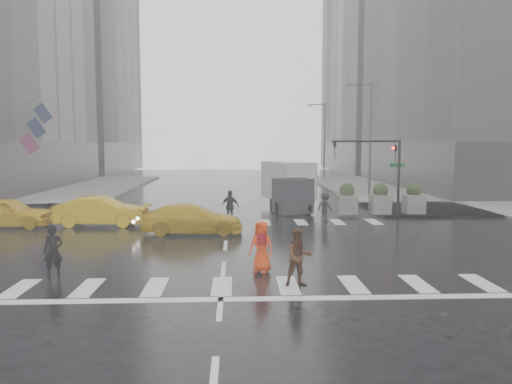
{
  "coord_description": "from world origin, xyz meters",
  "views": [
    {
      "loc": [
        0.39,
        -20.71,
        4.3
      ],
      "look_at": [
        1.37,
        2.0,
        2.06
      ],
      "focal_mm": 35.0,
      "sensor_mm": 36.0,
      "label": 1
    }
  ],
  "objects_px": {
    "pedestrian_brown": "(299,257)",
    "box_truck": "(289,184)",
    "traffic_signal_pole": "(382,162)",
    "pedestrian_orange": "(261,246)",
    "taxi_front": "(7,212)",
    "taxi_mid": "(101,211)"
  },
  "relations": [
    {
      "from": "pedestrian_brown",
      "to": "taxi_front",
      "type": "bearing_deg",
      "value": 130.25
    },
    {
      "from": "taxi_front",
      "to": "taxi_mid",
      "type": "height_order",
      "value": "taxi_front"
    },
    {
      "from": "box_truck",
      "to": "pedestrian_orange",
      "type": "bearing_deg",
      "value": -118.51
    },
    {
      "from": "taxi_mid",
      "to": "box_truck",
      "type": "xyz_separation_m",
      "value": [
        10.48,
        5.97,
        0.87
      ]
    },
    {
      "from": "traffic_signal_pole",
      "to": "pedestrian_brown",
      "type": "bearing_deg",
      "value": -115.43
    },
    {
      "from": "pedestrian_brown",
      "to": "box_truck",
      "type": "relative_size",
      "value": 0.31
    },
    {
      "from": "taxi_front",
      "to": "traffic_signal_pole",
      "type": "bearing_deg",
      "value": -80.63
    },
    {
      "from": "taxi_front",
      "to": "box_truck",
      "type": "height_order",
      "value": "box_truck"
    },
    {
      "from": "traffic_signal_pole",
      "to": "pedestrian_brown",
      "type": "xyz_separation_m",
      "value": [
        -6.68,
        -14.05,
        -2.33
      ]
    },
    {
      "from": "pedestrian_orange",
      "to": "taxi_front",
      "type": "xyz_separation_m",
      "value": [
        -12.53,
        9.45,
        -0.1
      ]
    },
    {
      "from": "traffic_signal_pole",
      "to": "pedestrian_orange",
      "type": "distance_m",
      "value": 14.8
    },
    {
      "from": "pedestrian_orange",
      "to": "taxi_front",
      "type": "height_order",
      "value": "pedestrian_orange"
    },
    {
      "from": "pedestrian_brown",
      "to": "taxi_mid",
      "type": "bearing_deg",
      "value": 117.68
    },
    {
      "from": "taxi_front",
      "to": "taxi_mid",
      "type": "relative_size",
      "value": 0.97
    },
    {
      "from": "pedestrian_orange",
      "to": "box_truck",
      "type": "height_order",
      "value": "box_truck"
    },
    {
      "from": "pedestrian_orange",
      "to": "box_truck",
      "type": "bearing_deg",
      "value": 107.89
    },
    {
      "from": "traffic_signal_pole",
      "to": "taxi_mid",
      "type": "relative_size",
      "value": 0.97
    },
    {
      "from": "pedestrian_brown",
      "to": "pedestrian_orange",
      "type": "bearing_deg",
      "value": 111.98
    },
    {
      "from": "pedestrian_brown",
      "to": "box_truck",
      "type": "distance_m",
      "value": 17.38
    },
    {
      "from": "pedestrian_brown",
      "to": "pedestrian_orange",
      "type": "relative_size",
      "value": 1.02
    },
    {
      "from": "pedestrian_orange",
      "to": "taxi_front",
      "type": "bearing_deg",
      "value": 170.42
    },
    {
      "from": "traffic_signal_pole",
      "to": "pedestrian_orange",
      "type": "relative_size",
      "value": 2.61
    }
  ]
}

